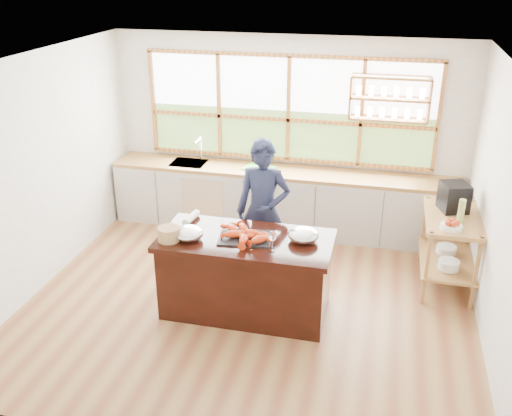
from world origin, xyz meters
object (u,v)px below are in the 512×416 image
(island, at_px, (246,275))
(espresso_machine, at_px, (454,197))
(cook, at_px, (263,212))
(wicker_basket, at_px, (169,234))

(island, relative_size, espresso_machine, 5.54)
(island, distance_m, cook, 0.87)
(cook, height_order, wicker_basket, cook)
(espresso_machine, bearing_deg, island, -168.08)
(wicker_basket, bearing_deg, espresso_machine, 26.93)
(cook, distance_m, espresso_machine, 2.24)
(espresso_machine, relative_size, wicker_basket, 1.44)
(cook, relative_size, wicker_basket, 7.59)
(wicker_basket, bearing_deg, cook, 51.39)
(cook, height_order, espresso_machine, cook)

